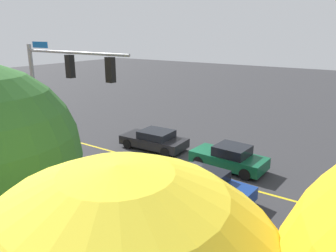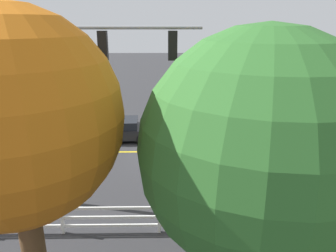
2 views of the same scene
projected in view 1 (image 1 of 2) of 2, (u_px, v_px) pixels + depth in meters
The scene contains 7 objects.
ground_plane at pixel (173, 168), 18.59m from camera, with size 120.00×120.00×0.00m, color #2D2D30.
lane_center_stripe at pixel (239, 186), 16.42m from camera, with size 28.00×0.16×0.01m, color gold.
signal_assembly at pixel (59, 90), 15.01m from camera, with size 6.40×0.38×7.06m.
car_0 at pixel (206, 185), 15.14m from camera, with size 4.33×2.18×1.28m.
car_1 at pixel (154, 140), 21.54m from camera, with size 4.45×2.17×1.28m.
car_2 at pixel (229, 158), 18.37m from camera, with size 4.30×2.11×1.40m.
white_rail_fence at pixel (132, 240), 11.17m from camera, with size 26.10×0.10×1.15m.
Camera 1 is at (-9.48, 14.35, 7.47)m, focal length 34.83 mm.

